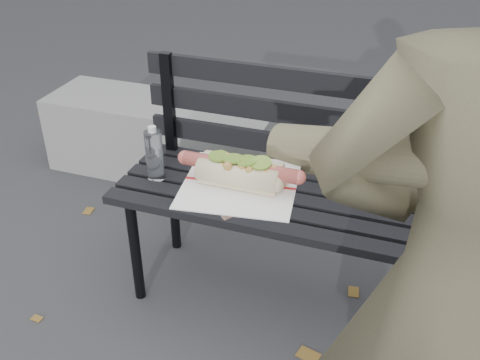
# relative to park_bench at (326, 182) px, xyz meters

# --- Properties ---
(park_bench) EXTENTS (1.50, 0.44, 0.88)m
(park_bench) POSITION_rel_park_bench_xyz_m (0.00, 0.00, 0.00)
(park_bench) COLOR black
(park_bench) RESTS_ON ground
(concrete_block) EXTENTS (1.20, 0.40, 0.40)m
(concrete_block) POSITION_rel_park_bench_xyz_m (-1.00, 0.69, -0.32)
(concrete_block) COLOR slate
(concrete_block) RESTS_ON ground
(person) EXTENTS (0.66, 0.49, 1.66)m
(person) POSITION_rel_park_bench_xyz_m (0.41, -0.83, 0.31)
(person) COLOR brown
(person) RESTS_ON ground
(held_hotdog) EXTENTS (0.63, 0.30, 0.20)m
(held_hotdog) POSITION_rel_park_bench_xyz_m (0.20, -0.86, 0.57)
(held_hotdog) COLOR brown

